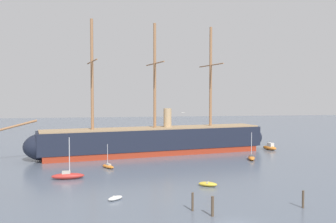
% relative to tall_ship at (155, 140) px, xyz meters
% --- Properties ---
extents(tall_ship, '(63.15, 17.82, 30.59)m').
position_rel_tall_ship_xyz_m(tall_ship, '(0.00, 0.00, 0.00)').
color(tall_ship, maroon).
rests_on(tall_ship, ground).
extents(dinghy_foreground_left, '(2.43, 2.21, 0.54)m').
position_rel_tall_ship_xyz_m(dinghy_foreground_left, '(-10.64, -37.58, -3.06)').
color(dinghy_foreground_left, silver).
rests_on(dinghy_foreground_left, ground).
extents(dinghy_near_centre, '(3.16, 2.54, 0.69)m').
position_rel_tall_ship_xyz_m(dinghy_near_centre, '(3.59, -32.37, -2.99)').
color(dinghy_near_centre, gold).
rests_on(dinghy_near_centre, ground).
extents(sailboat_mid_left, '(5.40, 1.78, 6.96)m').
position_rel_tall_ship_xyz_m(sailboat_mid_left, '(-17.93, -23.52, -2.75)').
color(sailboat_mid_left, '#B22D28').
rests_on(sailboat_mid_left, ground).
extents(sailboat_alongside_bow, '(2.77, 3.57, 4.61)m').
position_rel_tall_ship_xyz_m(sailboat_alongside_bow, '(-11.16, -15.22, -2.95)').
color(sailboat_alongside_bow, orange).
rests_on(sailboat_alongside_bow, ground).
extents(sailboat_alongside_stern, '(2.70, 4.72, 5.89)m').
position_rel_tall_ship_xyz_m(sailboat_alongside_stern, '(19.41, -11.19, -2.84)').
color(sailboat_alongside_stern, orange).
rests_on(sailboat_alongside_stern, ground).
extents(motorboat_far_left, '(3.16, 1.71, 1.26)m').
position_rel_tall_ship_xyz_m(motorboat_far_left, '(-26.42, 4.24, -2.89)').
color(motorboat_far_left, '#B22D28').
rests_on(motorboat_far_left, ground).
extents(motorboat_far_right, '(3.21, 4.69, 1.82)m').
position_rel_tall_ship_xyz_m(motorboat_far_right, '(29.79, 2.01, -2.69)').
color(motorboat_far_right, orange).
rests_on(motorboat_far_right, ground).
extents(mooring_piling_nearest, '(0.34, 0.34, 2.32)m').
position_rel_tall_ship_xyz_m(mooring_piling_nearest, '(0.15, -46.32, -2.17)').
color(mooring_piling_nearest, '#4C3D2D').
rests_on(mooring_piling_nearest, ground).
extents(mooring_piling_left_pair, '(0.28, 0.28, 2.17)m').
position_rel_tall_ship_xyz_m(mooring_piling_left_pair, '(12.13, -45.16, -2.25)').
color(mooring_piling_left_pair, '#4C3D2D').
rests_on(mooring_piling_left_pair, ground).
extents(mooring_piling_right_pair, '(0.28, 0.28, 2.23)m').
position_rel_tall_ship_xyz_m(mooring_piling_right_pair, '(-1.63, -43.93, -2.22)').
color(mooring_piling_right_pair, '#4C3D2D').
rests_on(mooring_piling_right_pair, ground).
extents(seagull_in_flight, '(1.04, 0.91, 0.14)m').
position_rel_tall_ship_xyz_m(seagull_in_flight, '(1.36, -24.46, 7.60)').
color(seagull_in_flight, silver).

